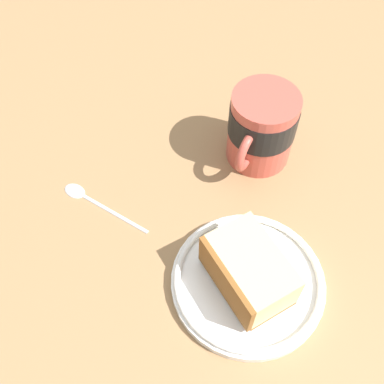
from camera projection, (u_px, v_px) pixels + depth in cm
name	position (u px, v px, depth cm)	size (l,w,h in cm)	color
ground_plane	(207.00, 237.00, 57.57)	(155.30, 155.30, 3.13)	#936D47
small_plate	(248.00, 281.00, 51.58)	(17.28, 17.28, 1.86)	white
cake_slice	(249.00, 271.00, 49.08)	(10.68, 8.03, 5.55)	brown
tea_mug	(262.00, 126.00, 58.32)	(8.66, 11.10, 10.35)	#BF4C3F
teaspoon	(88.00, 197.00, 58.60)	(12.78, 5.26, 0.80)	silver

